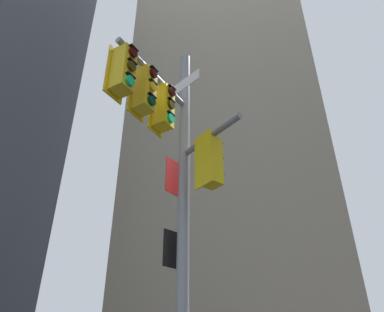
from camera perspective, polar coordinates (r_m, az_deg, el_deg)
The scene contains 2 objects.
building_mid_block at distance 36.50m, azimuth 4.64°, elevation 2.13°, with size 14.89×14.89×43.54m, color tan.
signal_pole_assembly at distance 7.59m, azimuth -2.98°, elevation -1.30°, with size 2.46×2.55×8.95m.
Camera 1 is at (0.85, -7.08, 1.65)m, focal length 36.29 mm.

